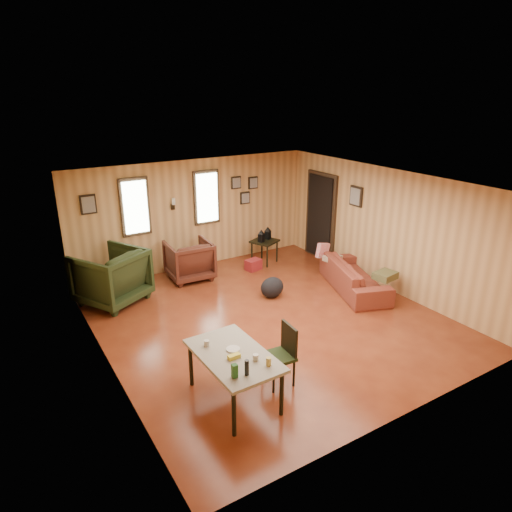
{
  "coord_description": "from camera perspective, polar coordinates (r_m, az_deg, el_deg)",
  "views": [
    {
      "loc": [
        -3.92,
        -5.98,
        3.85
      ],
      "look_at": [
        0.0,
        0.4,
        1.05
      ],
      "focal_mm": 32.0,
      "sensor_mm": 36.0,
      "label": 1
    }
  ],
  "objects": [
    {
      "name": "sofa",
      "position": [
        9.27,
        12.23,
        -1.93
      ],
      "size": [
        1.22,
        2.05,
        0.77
      ],
      "primitive_type": "imported",
      "rotation": [
        0.0,
        0.0,
        1.22
      ],
      "color": "maroon",
      "rests_on": "ground"
    },
    {
      "name": "dining_chair",
      "position": [
        6.31,
        3.34,
        -11.8
      ],
      "size": [
        0.42,
        0.42,
        0.86
      ],
      "rotation": [
        0.0,
        0.0,
        -0.07
      ],
      "color": "black",
      "rests_on": "ground"
    },
    {
      "name": "dining_table",
      "position": [
        5.9,
        -2.77,
        -12.68
      ],
      "size": [
        0.83,
        1.35,
        0.88
      ],
      "rotation": [
        0.0,
        0.0,
        0.02
      ],
      "color": "gray",
      "rests_on": "ground"
    },
    {
      "name": "sofa_pillows",
      "position": [
        9.33,
        12.24,
        -1.02
      ],
      "size": [
        0.69,
        1.79,
        0.37
      ],
      "rotation": [
        0.0,
        0.0,
        0.16
      ],
      "color": "brown",
      "rests_on": "sofa"
    },
    {
      "name": "backpack",
      "position": [
        8.82,
        2.02,
        -3.94
      ],
      "size": [
        0.52,
        0.42,
        0.41
      ],
      "rotation": [
        0.0,
        0.0,
        0.16
      ],
      "color": "black",
      "rests_on": "ground"
    },
    {
      "name": "end_table",
      "position": [
        9.29,
        -15.24,
        -2.35
      ],
      "size": [
        0.59,
        0.55,
        0.64
      ],
      "rotation": [
        0.0,
        0.0,
        0.21
      ],
      "color": "black",
      "rests_on": "ground"
    },
    {
      "name": "recliner_brown",
      "position": [
        9.67,
        -8.35,
        -0.29
      ],
      "size": [
        0.93,
        0.88,
        0.91
      ],
      "primitive_type": "imported",
      "rotation": [
        0.0,
        0.0,
        3.08
      ],
      "color": "#461F15",
      "rests_on": "ground"
    },
    {
      "name": "side_table",
      "position": [
        10.4,
        1.07,
        2.1
      ],
      "size": [
        0.69,
        0.69,
        0.84
      ],
      "rotation": [
        0.0,
        0.0,
        0.43
      ],
      "color": "black",
      "rests_on": "ground"
    },
    {
      "name": "recliner_green",
      "position": [
        8.91,
        -17.69,
        -2.17
      ],
      "size": [
        1.46,
        1.43,
        1.13
      ],
      "primitive_type": "imported",
      "rotation": [
        0.0,
        0.0,
        -2.64
      ],
      "color": "black",
      "rests_on": "ground"
    },
    {
      "name": "room",
      "position": [
        7.93,
        1.52,
        1.0
      ],
      "size": [
        5.54,
        6.04,
        2.44
      ],
      "color": "brown",
      "rests_on": "ground"
    },
    {
      "name": "cooler",
      "position": [
        10.14,
        -0.33,
        -1.09
      ],
      "size": [
        0.38,
        0.31,
        0.24
      ],
      "rotation": [
        0.0,
        0.0,
        0.22
      ],
      "color": "maroon",
      "rests_on": "ground"
    }
  ]
}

